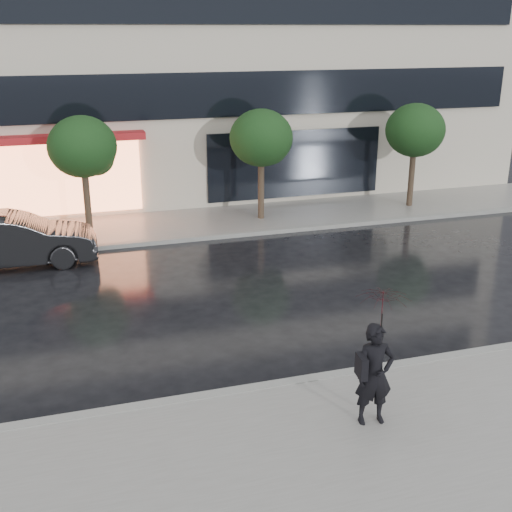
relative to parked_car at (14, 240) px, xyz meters
name	(u,v)px	position (x,y,z in m)	size (l,w,h in m)	color
ground	(267,364)	(5.23, -7.75, -0.77)	(120.00, 120.00, 0.00)	black
sidewalk_near	(329,455)	(5.23, -11.00, -0.71)	(60.00, 4.50, 0.12)	slate
sidewalk_far	(177,225)	(5.23, 2.50, -0.71)	(60.00, 3.50, 0.12)	slate
curb_near	(283,385)	(5.23, -8.75, -0.70)	(60.00, 0.25, 0.14)	gray
curb_far	(187,239)	(5.23, 0.75, -0.70)	(60.00, 0.25, 0.14)	gray
bg_building_right	(508,6)	(31.23, 20.25, 7.23)	(12.00, 12.00, 16.00)	#4C4C54
tree_mid_west	(84,149)	(2.29, 2.28, 2.15)	(2.20, 2.20, 3.99)	#33261C
tree_mid_east	(263,140)	(8.29, 2.28, 2.15)	(2.20, 2.20, 3.99)	#33261C
tree_far_east	(416,132)	(14.29, 2.28, 2.15)	(2.20, 2.20, 3.99)	#33261C
parked_car	(14,240)	(0.00, 0.00, 0.00)	(1.63, 4.67, 1.54)	black
pedestrian_with_umbrella	(379,342)	(6.31, -10.40, 0.88)	(0.97, 0.98, 2.46)	black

